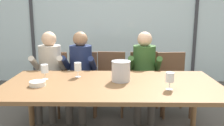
# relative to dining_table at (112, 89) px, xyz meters

# --- Properties ---
(ground) EXTENTS (14.00, 14.00, 0.00)m
(ground) POSITION_rel_dining_table_xyz_m (0.00, 1.00, -0.66)
(ground) COLOR #4C4742
(window_glass_panel) EXTENTS (7.54, 0.03, 2.60)m
(window_glass_panel) POSITION_rel_dining_table_xyz_m (0.00, 2.59, 0.64)
(window_glass_panel) COLOR silver
(window_glass_panel) RESTS_ON ground
(window_mullion_left) EXTENTS (0.06, 0.06, 2.60)m
(window_mullion_left) POSITION_rel_dining_table_xyz_m (-1.70, 2.57, 0.64)
(window_mullion_left) COLOR #38383D
(window_mullion_left) RESTS_ON ground
(window_mullion_right) EXTENTS (0.06, 0.06, 2.60)m
(window_mullion_right) POSITION_rel_dining_table_xyz_m (1.70, 2.57, 0.64)
(window_mullion_right) COLOR #38383D
(window_mullion_right) RESTS_ON ground
(hillside_vineyard) EXTENTS (13.54, 2.40, 1.44)m
(hillside_vineyard) POSITION_rel_dining_table_xyz_m (0.00, 6.47, 0.06)
(hillside_vineyard) COLOR #477A38
(hillside_vineyard) RESTS_ON ground
(dining_table) EXTENTS (2.34, 1.13, 0.72)m
(dining_table) POSITION_rel_dining_table_xyz_m (0.00, 0.00, 0.00)
(dining_table) COLOR brown
(dining_table) RESTS_ON ground
(chair_near_curtain) EXTENTS (0.49, 0.49, 0.89)m
(chair_near_curtain) POSITION_rel_dining_table_xyz_m (-0.91, 0.97, -0.14)
(chair_near_curtain) COLOR brown
(chair_near_curtain) RESTS_ON ground
(chair_left_of_center) EXTENTS (0.44, 0.44, 0.89)m
(chair_left_of_center) POSITION_rel_dining_table_xyz_m (-0.44, 0.97, -0.14)
(chair_left_of_center) COLOR brown
(chair_left_of_center) RESTS_ON ground
(chair_center) EXTENTS (0.48, 0.48, 0.89)m
(chair_center) POSITION_rel_dining_table_xyz_m (-0.03, 1.00, -0.14)
(chair_center) COLOR brown
(chair_center) RESTS_ON ground
(chair_right_of_center) EXTENTS (0.48, 0.48, 0.89)m
(chair_right_of_center) POSITION_rel_dining_table_xyz_m (0.49, 1.00, -0.14)
(chair_right_of_center) COLOR brown
(chair_right_of_center) RESTS_ON ground
(chair_near_window_right) EXTENTS (0.47, 0.47, 0.89)m
(chair_near_window_right) POSITION_rel_dining_table_xyz_m (0.89, 0.97, -0.14)
(chair_near_window_right) COLOR brown
(chair_near_window_right) RESTS_ON ground
(person_beige_jumper) EXTENTS (0.47, 0.62, 1.21)m
(person_beige_jumper) POSITION_rel_dining_table_xyz_m (-0.91, 0.84, 0.03)
(person_beige_jumper) COLOR #B7AD9E
(person_beige_jumper) RESTS_ON ground
(person_navy_polo) EXTENTS (0.48, 0.63, 1.21)m
(person_navy_polo) POSITION_rel_dining_table_xyz_m (-0.46, 0.84, 0.03)
(person_navy_polo) COLOR #192347
(person_navy_polo) RESTS_ON ground
(person_olive_shirt) EXTENTS (0.48, 0.63, 1.21)m
(person_olive_shirt) POSITION_rel_dining_table_xyz_m (0.45, 0.84, 0.03)
(person_olive_shirt) COLOR #2D5123
(person_olive_shirt) RESTS_ON ground
(ice_bucket_primary) EXTENTS (0.22, 0.22, 0.23)m
(ice_bucket_primary) POSITION_rel_dining_table_xyz_m (0.10, 0.09, 0.18)
(ice_bucket_primary) COLOR #B7B7BC
(ice_bucket_primary) RESTS_ON dining_table
(tasting_bowl) EXTENTS (0.17, 0.17, 0.05)m
(tasting_bowl) POSITION_rel_dining_table_xyz_m (-0.77, -0.10, 0.09)
(tasting_bowl) COLOR silver
(tasting_bowl) RESTS_ON dining_table
(wine_glass_by_left_taster) EXTENTS (0.08, 0.08, 0.17)m
(wine_glass_by_left_taster) POSITION_rel_dining_table_xyz_m (-0.76, 0.15, 0.18)
(wine_glass_by_left_taster) COLOR silver
(wine_glass_by_left_taster) RESTS_ON dining_table
(wine_glass_near_bucket) EXTENTS (0.08, 0.08, 0.17)m
(wine_glass_near_bucket) POSITION_rel_dining_table_xyz_m (0.58, -0.20, 0.18)
(wine_glass_near_bucket) COLOR silver
(wine_glass_near_bucket) RESTS_ON dining_table
(wine_glass_center_pour) EXTENTS (0.08, 0.08, 0.17)m
(wine_glass_center_pour) POSITION_rel_dining_table_xyz_m (-0.40, 0.26, 0.18)
(wine_glass_center_pour) COLOR silver
(wine_glass_center_pour) RESTS_ON dining_table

